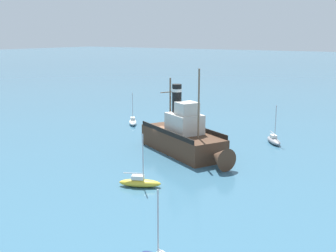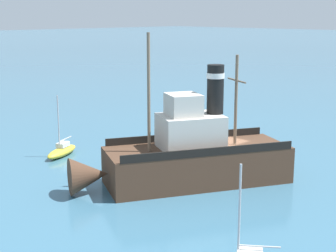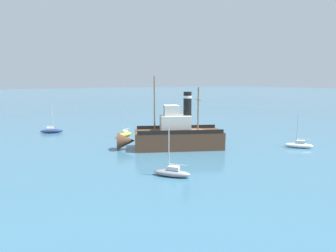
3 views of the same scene
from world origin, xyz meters
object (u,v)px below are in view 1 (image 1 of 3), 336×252
Objects in this scene: old_tugboat at (185,138)px; sailboat_grey at (274,140)px; sailboat_white at (133,122)px; sailboat_yellow at (140,182)px.

old_tugboat is 12.28m from sailboat_grey.
sailboat_white is at bearing -121.88° from old_tugboat.
old_tugboat reaches higher than sailboat_yellow.
old_tugboat reaches higher than sailboat_grey.
sailboat_grey is (-21.54, 4.76, 0.00)m from sailboat_yellow.
sailboat_grey and sailboat_white have the same top height.
sailboat_grey is at bearing 167.54° from sailboat_yellow.
sailboat_yellow is 22.06m from sailboat_grey.
old_tugboat is 17.47m from sailboat_white.
sailboat_yellow is at bearing 11.09° from old_tugboat.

